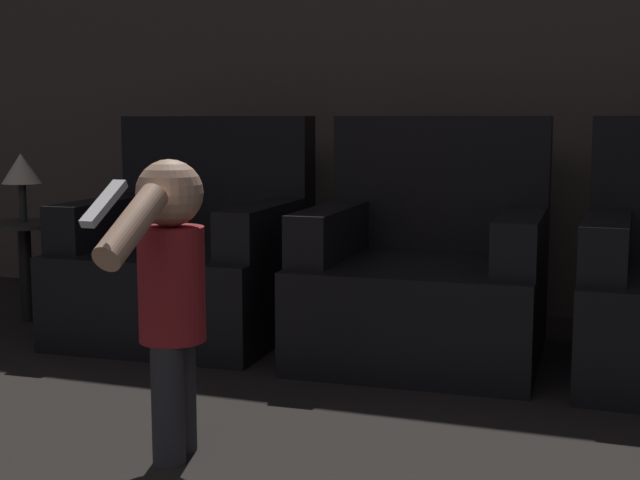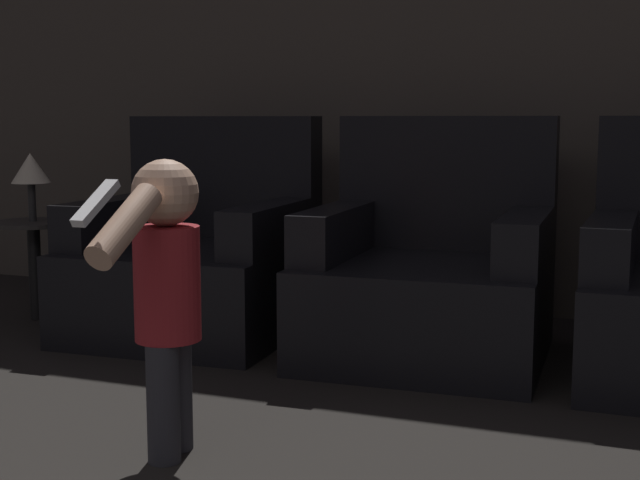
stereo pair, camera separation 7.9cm
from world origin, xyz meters
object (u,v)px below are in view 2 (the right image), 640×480
object	(u,v)px
lamp	(31,170)
armchair_left	(197,262)
armchair_middle	(430,277)
person_toddler	(166,284)

from	to	relation	value
lamp	armchair_left	bearing A→B (deg)	4.65
armchair_middle	lamp	world-z (taller)	armchair_middle
armchair_middle	person_toddler	world-z (taller)	armchair_middle
armchair_left	armchair_middle	distance (m)	1.07
person_toddler	armchair_middle	bearing A→B (deg)	-26.90
armchair_middle	person_toddler	xyz separation A→B (m)	(-0.41, -1.36, 0.18)
person_toddler	lamp	world-z (taller)	person_toddler
person_toddler	lamp	distance (m)	1.99
armchair_left	person_toddler	xyz separation A→B (m)	(0.66, -1.36, 0.18)
person_toddler	lamp	xyz separation A→B (m)	(-1.50, 1.29, 0.22)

